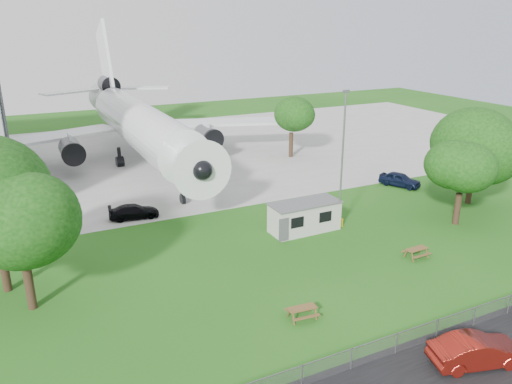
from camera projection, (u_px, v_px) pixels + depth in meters
name	position (u px, v px, depth m)	size (l,w,h in m)	color
ground	(293.00, 281.00, 35.12)	(160.00, 160.00, 0.00)	#2F701E
concrete_apron	(152.00, 156.00, 67.37)	(120.00, 46.00, 0.03)	#B7B7B2
airliner	(138.00, 122.00, 63.01)	(46.36, 47.73, 17.69)	white
site_cabin	(305.00, 216.00, 43.15)	(6.77, 2.79, 2.62)	beige
picnic_west	(302.00, 318.00, 30.73)	(1.80, 1.50, 0.76)	brown
picnic_east	(416.00, 257.00, 38.62)	(1.80, 1.50, 0.76)	brown
fence	(381.00, 358.00, 27.06)	(58.00, 0.04, 1.30)	gray
lamp_mast	(342.00, 164.00, 41.85)	(0.16, 0.16, 12.00)	slate
tree_west_small	(18.00, 219.00, 29.83)	(7.07, 7.07, 9.67)	#382619
tree_east_front	(463.00, 171.00, 43.35)	(6.17, 6.17, 8.11)	#382619
tree_east_back	(476.00, 145.00, 48.21)	(8.33, 8.33, 10.14)	#382619
tree_far_apron	(292.00, 115.00, 65.21)	(5.53, 5.53, 8.43)	#382619
car_centre_sedan	(477.00, 351.00, 26.34)	(1.76, 5.04, 1.66)	maroon
car_ne_hatch	(400.00, 180.00, 54.92)	(1.81, 4.51, 1.54)	black
car_apron_van	(134.00, 212.00, 46.03)	(1.84, 4.53, 1.31)	black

